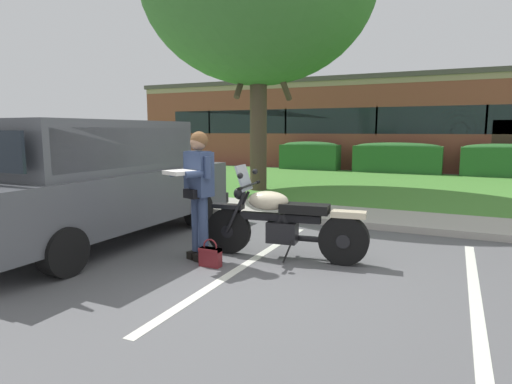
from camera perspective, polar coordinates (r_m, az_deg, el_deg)
The scene contains 15 objects.
ground_plane at distance 5.33m, azimuth 0.34°, elevation -10.64°, with size 140.00×140.00×0.00m, color #565659.
curb_strip at distance 8.04m, azimuth 9.36°, elevation -3.82°, with size 60.00×0.20×0.12m, color #ADA89E.
concrete_walk at distance 8.85m, azimuth 10.86°, elevation -2.89°, with size 60.00×1.50×0.08m, color #ADA89E.
grass_lawn at distance 13.71m, azimuth 16.05°, elevation 0.80°, with size 60.00×8.52×0.06m, color #478433.
stall_stripe_0 at distance 7.15m, azimuth -20.90°, elevation -6.23°, with size 0.12×4.40×0.01m, color silver.
stall_stripe_1 at distance 5.61m, azimuth -1.46°, elevation -9.61°, with size 0.12×4.40×0.01m, color silver.
stall_stripe_2 at distance 5.08m, azimuth 27.04°, elevation -12.46°, with size 0.12×4.40×0.01m, color silver.
motorcycle at distance 5.77m, azimuth 4.48°, elevation -4.14°, with size 2.24×0.82×1.26m.
rider_person at distance 5.71m, azimuth -7.73°, elevation 0.95°, with size 0.56×0.66×1.70m.
handbag at distance 5.55m, azimuth -6.07°, elevation -8.34°, with size 0.28×0.13×0.36m.
parked_suv_adjacent at distance 7.07m, azimuth -20.48°, elevation 1.47°, with size 2.04×4.85×1.86m.
hedge_left at distance 18.67m, azimuth 7.14°, elevation 4.85°, with size 2.49×0.90×1.24m.
hedge_center_left at distance 17.89m, azimuth 18.16°, elevation 4.37°, with size 3.33×0.90×1.24m.
hedge_center_right at distance 17.82m, azimuth 29.68°, elevation 3.69°, with size 2.65×0.90×1.24m.
brick_building at distance 24.09m, azimuth 17.78°, elevation 8.54°, with size 24.12×10.71×4.04m.
Camera 1 is at (2.11, -4.58, 1.72)m, focal length 30.21 mm.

